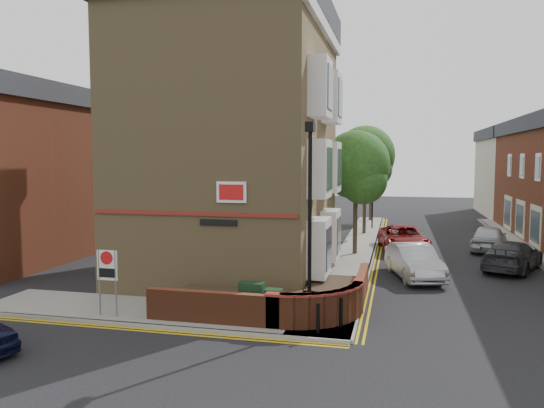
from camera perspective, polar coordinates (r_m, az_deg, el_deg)
The scene contains 26 objects.
ground at distance 16.39m, azimuth -2.40°, elevation -14.01°, with size 120.00×120.00×0.00m, color black.
pavement_corner at distance 18.89m, azimuth -11.59°, elevation -11.32°, with size 13.00×3.00×0.12m, color gray.
pavement_main at distance 31.43m, azimuth 9.18°, elevation -4.73°, with size 2.00×32.00×0.12m, color gray.
kerb_side at distance 17.60m, azimuth -13.70°, elevation -12.58°, with size 13.00×0.15×0.12m, color gray.
kerb_main_near at distance 31.37m, azimuth 11.00°, elevation -4.77°, with size 0.15×32.00×0.12m, color gray.
kerb_main_far at distance 29.19m, azimuth 26.72°, elevation -5.95°, with size 0.15×40.00×0.12m, color gray.
yellow_lines_side at distance 17.41m, azimuth -14.09°, elevation -12.98°, with size 13.00×0.28×0.01m, color gold.
yellow_lines_main at distance 31.37m, azimuth 11.46°, elevation -4.88°, with size 0.28×32.00×0.01m, color gold.
corner_building at distance 23.99m, azimuth -3.79°, elevation 7.12°, with size 8.95×10.40×13.60m.
garden_wall at distance 18.69m, azimuth -0.27°, elevation -11.59°, with size 6.80×6.00×1.20m, color brown, non-canonical shape.
lamppost at distance 16.44m, azimuth 4.08°, elevation -1.97°, with size 0.25×0.50×6.30m.
utility_cabinet_large at distance 17.45m, azimuth -2.19°, elevation -10.34°, with size 0.80×0.45×1.20m, color black.
utility_cabinet_small at distance 16.99m, azimuth 0.18°, elevation -10.94°, with size 0.55×0.40×1.10m, color black.
bollard_near at distance 16.18m, azimuth 4.98°, elevation -12.15°, with size 0.11×0.11×0.90m, color black.
bollard_far at distance 16.87m, azimuth 7.44°, elevation -11.45°, with size 0.11×0.11×0.90m, color black.
zone_sign at distance 18.34m, azimuth -17.30°, elevation -6.84°, with size 0.72×0.07×2.20m.
far_terrace_cream at distance 53.90m, azimuth 24.44°, elevation 3.19°, with size 5.40×12.40×8.00m.
side_building at distance 29.92m, azimuth -26.64°, elevation 2.96°, with size 6.40×10.40×9.00m.
tree_near at distance 29.04m, azimuth 9.02°, elevation 3.69°, with size 3.64×3.65×6.70m.
tree_mid at distance 37.02m, azimuth 9.99°, elevation 4.71°, with size 4.03×4.03×7.42m.
tree_far at distance 45.01m, azimuth 10.60°, elevation 4.38°, with size 3.81×3.81×7.00m.
traffic_light_assembly at distance 40.03m, azimuth 10.77°, elevation 1.26°, with size 0.20×0.16×4.20m.
silver_car_near at distance 24.44m, azimuth 15.04°, elevation -5.99°, with size 1.58×4.54×1.50m, color #A8AAB0.
red_car_main at distance 31.25m, azimuth 13.95°, elevation -3.62°, with size 2.43×5.27×1.46m, color maroon.
grey_car_far at distance 27.72m, azimuth 24.45°, elevation -5.08°, with size 1.97×4.83×1.40m, color #2C2C31.
silver_car_far at distance 32.82m, azimuth 22.30°, elevation -3.41°, with size 1.77×4.40×1.50m, color #B4B9BC.
Camera 1 is at (4.24, -14.90, 5.34)m, focal length 35.00 mm.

